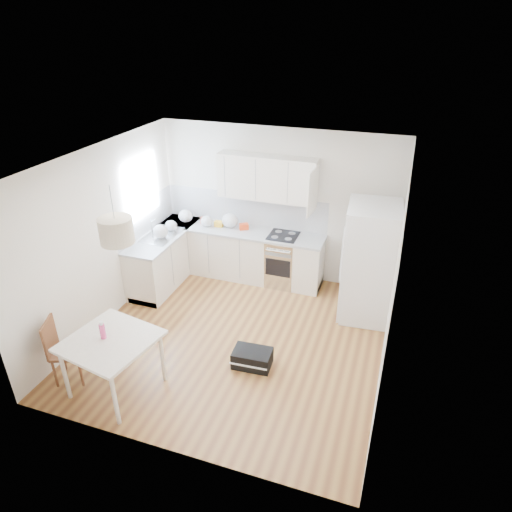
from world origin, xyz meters
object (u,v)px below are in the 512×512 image
Objects in this scene: dining_table at (111,345)px; dining_chair at (68,350)px; gym_bag at (252,358)px; refrigerator at (370,262)px.

dining_table is 0.72m from dining_chair.
dining_table reaches higher than gym_bag.
gym_bag is at bearing 43.95° from dining_table.
refrigerator is 1.59× the size of dining_table.
refrigerator is 2.02× the size of dining_chair.
dining_chair is at bearing -145.62° from refrigerator.
dining_table is at bearing -20.37° from dining_chair.
dining_chair reaches higher than dining_table.
refrigerator is at bearing 17.27° from dining_chair.
refrigerator is 3.54× the size of gym_bag.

